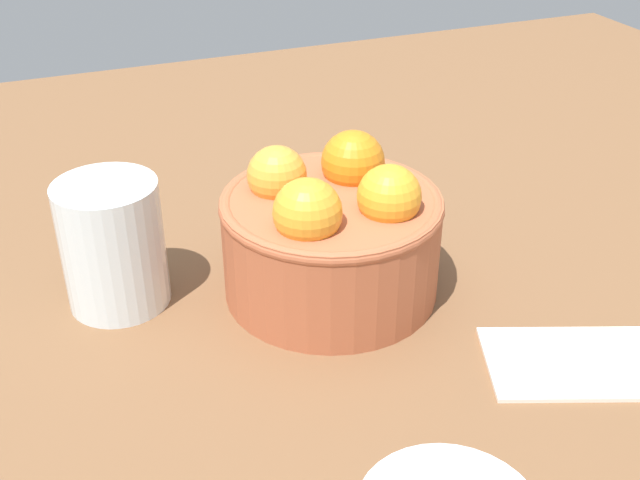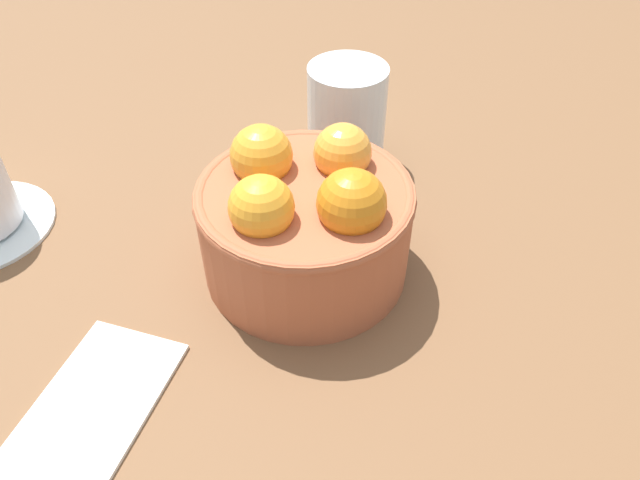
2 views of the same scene
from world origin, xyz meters
TOP-DOWN VIEW (x-y plane):
  - ground_plane at (0.00, 0.00)cm, footprint 134.76×111.32cm
  - terracotta_bowl at (0.02, 0.00)cm, footprint 15.32×15.32cm
  - water_glass at (-14.29, 4.33)cm, footprint 7.01×7.01cm
  - folded_napkin at (11.95, -13.78)cm, footprint 14.62×11.21cm

SIDE VIEW (x-z plane):
  - ground_plane at x=0.00cm, z-range -3.87..0.00cm
  - folded_napkin at x=11.95cm, z-range 0.00..0.60cm
  - water_glass at x=-14.29cm, z-range 0.00..9.10cm
  - terracotta_bowl at x=0.02cm, z-range -0.59..10.09cm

